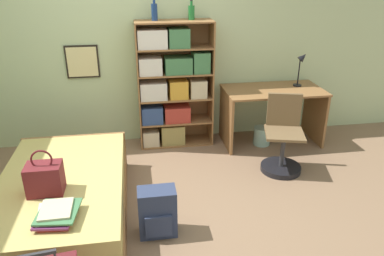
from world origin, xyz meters
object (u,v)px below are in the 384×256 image
object	(u,v)px
desk_lamp	(302,63)
desk_chair	(282,147)
waste_bin	(262,136)
desk	(272,105)
bottle_brown	(191,12)
bed	(64,197)
bookcase	(171,86)
backpack	(157,213)
handbag	(45,178)
book_stack_on_bed	(57,214)
bottle_green	(154,11)

from	to	relation	value
desk_lamp	desk_chair	world-z (taller)	desk_lamp
desk_lamp	waste_bin	distance (m)	1.06
desk	desk_chair	world-z (taller)	desk_chair
bottle_brown	waste_bin	world-z (taller)	bottle_brown
bed	desk	size ratio (longest dim) A/B	1.50
bookcase	desk_chair	size ratio (longest dim) A/B	1.82
desk	backpack	xyz separation A→B (m)	(-1.61, -1.65, -0.29)
backpack	desk_chair	bearing A→B (deg)	31.92
desk	desk_chair	distance (m)	0.77
desk_chair	desk_lamp	bearing A→B (deg)	58.21
handbag	desk_lamp	bearing A→B (deg)	28.85
book_stack_on_bed	bottle_green	bearing A→B (deg)	66.38
waste_bin	bookcase	bearing A→B (deg)	168.85
waste_bin	bottle_brown	bearing A→B (deg)	163.35
bed	bottle_green	xyz separation A→B (m)	(0.99, 1.46, 1.47)
handbag	desk_chair	distance (m)	2.53
book_stack_on_bed	waste_bin	xyz separation A→B (m)	(2.24, 1.82, -0.35)
bottle_green	desk_chair	distance (m)	2.14
bottle_green	bed	bearing A→B (deg)	-124.01
desk_lamp	waste_bin	xyz separation A→B (m)	(-0.51, -0.16, -0.91)
handbag	bookcase	size ratio (longest dim) A/B	0.25
bookcase	desk_chair	bearing A→B (deg)	-37.10
handbag	desk	bearing A→B (deg)	30.86
bottle_brown	desk	size ratio (longest dim) A/B	0.19
bed	backpack	distance (m)	0.92
bookcase	bottle_brown	size ratio (longest dim) A/B	6.79
bottle_green	desk	distance (m)	1.88
book_stack_on_bed	bottle_green	size ratio (longest dim) A/B	1.35
handbag	desk	xyz separation A→B (m)	(2.52, 1.50, -0.05)
waste_bin	bottle_green	bearing A→B (deg)	168.81
bottle_brown	bottle_green	bearing A→B (deg)	-179.43
bed	desk	bearing A→B (deg)	27.39
bed	book_stack_on_bed	bearing A→B (deg)	-83.15
waste_bin	handbag	bearing A→B (deg)	-148.94
desk_lamp	bed	bearing A→B (deg)	-154.31
desk_lamp	desk_chair	size ratio (longest dim) A/B	0.52
backpack	bed	bearing A→B (deg)	155.53
handbag	bottle_brown	xyz separation A→B (m)	(1.49, 1.70, 1.11)
bookcase	desk	xyz separation A→B (m)	(1.29, -0.16, -0.27)
book_stack_on_bed	bottle_green	distance (m)	2.58
bookcase	desk	size ratio (longest dim) A/B	1.26
backpack	bottle_green	bearing A→B (deg)	85.29
handbag	backpack	world-z (taller)	handbag
book_stack_on_bed	bottle_brown	bearing A→B (deg)	57.20
desk_lamp	waste_bin	bearing A→B (deg)	-162.72
backpack	waste_bin	bearing A→B (deg)	46.88
bookcase	waste_bin	xyz separation A→B (m)	(1.16, -0.23, -0.67)
handbag	book_stack_on_bed	xyz separation A→B (m)	(0.15, -0.39, -0.09)
desk_chair	waste_bin	world-z (taller)	desk_chair
bed	book_stack_on_bed	xyz separation A→B (m)	(0.07, -0.62, 0.26)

